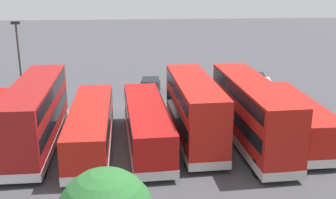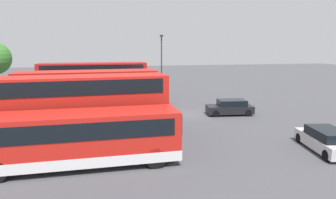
{
  "view_description": "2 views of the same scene",
  "coord_description": "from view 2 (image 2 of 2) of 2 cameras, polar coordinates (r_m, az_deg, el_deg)",
  "views": [
    {
      "loc": [
        0.63,
        36.31,
        11.68
      ],
      "look_at": [
        -1.96,
        3.48,
        1.55
      ],
      "focal_mm": 44.99,
      "sensor_mm": 36.0,
      "label": 1
    },
    {
      "loc": [
        -26.36,
        7.56,
        6.4
      ],
      "look_at": [
        -0.28,
        2.2,
        1.59
      ],
      "focal_mm": 31.83,
      "sensor_mm": 36.0,
      "label": 2
    }
  ],
  "objects": [
    {
      "name": "ground_plane",
      "position": [
        28.16,
        4.28,
        -2.92
      ],
      "size": [
        140.0,
        140.0,
        0.0
      ],
      "primitive_type": "plane",
      "color": "#47474C"
    },
    {
      "name": "bus_single_deck_near_end",
      "position": [
        16.57,
        -16.42,
        -6.95
      ],
      "size": [
        2.83,
        10.61,
        2.95
      ],
      "color": "red",
      "rests_on": "ground"
    },
    {
      "name": "bus_double_decker_second",
      "position": [
        19.68,
        -17.71,
        -1.82
      ],
      "size": [
        3.3,
        12.07,
        4.55
      ],
      "color": "red",
      "rests_on": "ground"
    },
    {
      "name": "bus_double_decker_third",
      "position": [
        23.39,
        -14.89,
        0.17
      ],
      "size": [
        3.12,
        10.42,
        4.55
      ],
      "color": "red",
      "rests_on": "ground"
    },
    {
      "name": "bus_single_deck_fourth",
      "position": [
        26.79,
        -15.07,
        -0.38
      ],
      "size": [
        3.3,
        11.82,
        2.95
      ],
      "color": "#B71411",
      "rests_on": "ground"
    },
    {
      "name": "bus_single_deck_fifth",
      "position": [
        30.52,
        -15.06,
        0.89
      ],
      "size": [
        2.81,
        11.83,
        2.95
      ],
      "color": "red",
      "rests_on": "ground"
    },
    {
      "name": "bus_double_decker_sixth",
      "position": [
        34.02,
        -13.98,
        3.28
      ],
      "size": [
        2.78,
        11.65,
        4.55
      ],
      "color": "#A51919",
      "rests_on": "ground"
    },
    {
      "name": "bus_single_deck_seventh",
      "position": [
        37.51,
        -14.0,
        2.63
      ],
      "size": [
        3.11,
        10.7,
        2.95
      ],
      "color": "#B71411",
      "rests_on": "ground"
    },
    {
      "name": "car_hatchback_silver",
      "position": [
        28.54,
        11.82,
        -1.49
      ],
      "size": [
        2.26,
        4.41,
        1.43
      ],
      "color": "black",
      "rests_on": "ground"
    },
    {
      "name": "car_small_green",
      "position": [
        20.79,
        27.96,
        -6.9
      ],
      "size": [
        4.69,
        2.51,
        1.43
      ],
      "color": "silver",
      "rests_on": "ground"
    },
    {
      "name": "lamp_post_tall",
      "position": [
        37.33,
        -1.24,
        7.38
      ],
      "size": [
        0.7,
        0.3,
        7.71
      ],
      "color": "#38383D",
      "rests_on": "ground"
    },
    {
      "name": "waste_bin_yellow",
      "position": [
        41.1,
        -2.81,
        1.95
      ],
      "size": [
        0.6,
        0.6,
        0.95
      ],
      "primitive_type": "cylinder",
      "color": "#333338",
      "rests_on": "ground"
    }
  ]
}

